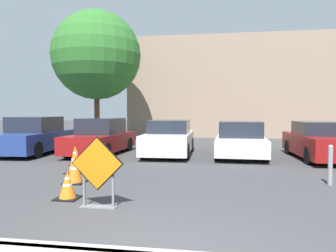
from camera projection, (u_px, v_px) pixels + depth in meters
ground_plane at (205, 155)px, 13.76m from camera, size 96.00×96.00×0.00m
road_closed_sign at (98, 170)px, 6.14m from camera, size 1.02×0.20×1.35m
traffic_cone_nearest at (68, 185)px, 6.80m from camera, size 0.47×0.47×0.59m
traffic_cone_second at (75, 169)px, 8.30m from camera, size 0.51×0.51×0.76m
traffic_cone_third at (75, 160)px, 9.64m from camera, size 0.51×0.51×0.81m
traffic_cone_fourth at (76, 157)px, 11.13m from camera, size 0.38×0.38×0.58m
traffic_cone_fifth at (81, 150)px, 12.52m from camera, size 0.38×0.38×0.70m
parked_car_nearest at (35, 137)px, 14.17m from camera, size 2.09×4.61×1.59m
parked_car_second at (101, 138)px, 13.91m from camera, size 1.96×4.32×1.53m
parked_car_third at (169, 139)px, 13.69m from camera, size 1.95×4.30×1.46m
parked_car_fourth at (240, 140)px, 13.16m from camera, size 2.04×4.11×1.42m
parked_car_fifth at (319, 142)px, 12.48m from camera, size 1.93×4.54×1.43m
bollard_nearest at (330, 164)px, 8.06m from camera, size 0.12×0.12×1.00m
building_facade_backdrop at (257, 88)px, 24.32m from camera, size 18.61×5.00×7.11m
street_tree_behind_lot at (96, 55)px, 19.53m from camera, size 5.28×5.28×7.82m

